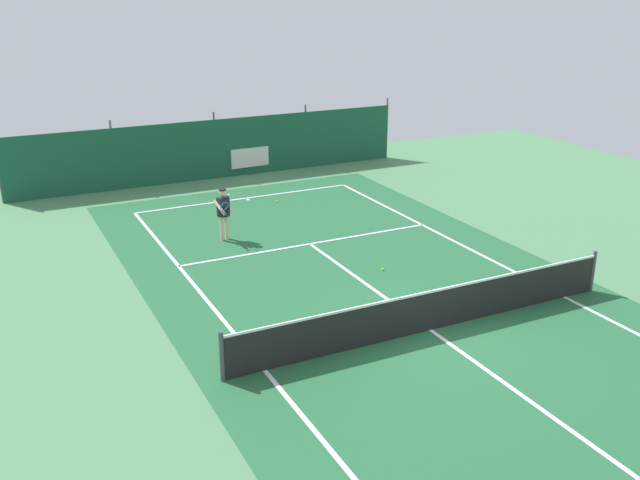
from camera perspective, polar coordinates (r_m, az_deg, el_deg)
The scene contains 8 objects.
ground_plane at distance 16.74m, azimuth 8.78°, elevation -7.13°, with size 36.00×36.00×0.00m, color #4C8456.
court_surface at distance 16.74m, azimuth 8.78°, elevation -7.12°, with size 11.02×26.60×0.01m.
tennis_net at distance 16.52m, azimuth 8.87°, elevation -5.55°, with size 10.12×0.10×1.10m.
back_fence at distance 29.95m, azimuth -8.59°, elevation 6.38°, with size 16.30×0.98×2.70m.
tennis_player at distance 22.08m, azimuth -7.73°, elevation 2.36°, with size 0.57×0.82×1.64m.
tennis_ball_near_player at distance 26.10m, azimuth -3.46°, elevation 3.12°, with size 0.07×0.07×0.07m, color #CCDB33.
tennis_ball_midcourt at distance 19.91m, azimuth 5.05°, elevation -2.34°, with size 0.07×0.07×0.07m, color #CCDB33.
parked_car at distance 31.74m, azimuth -7.10°, elevation 7.53°, with size 2.23×4.31×1.68m.
Camera 1 is at (-8.82, -12.07, 7.53)m, focal length 40.02 mm.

